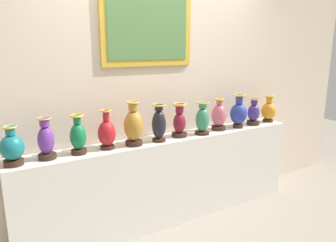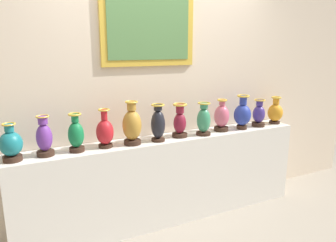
{
  "view_description": "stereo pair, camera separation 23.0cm",
  "coord_description": "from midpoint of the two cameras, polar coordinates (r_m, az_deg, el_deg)",
  "views": [
    {
      "loc": [
        -1.55,
        -2.6,
        1.77
      ],
      "look_at": [
        0.0,
        0.0,
        1.06
      ],
      "focal_mm": 33.8,
      "sensor_mm": 36.0,
      "label": 1
    },
    {
      "loc": [
        -1.35,
        -2.71,
        1.77
      ],
      "look_at": [
        0.0,
        0.0,
        1.06
      ],
      "focal_mm": 33.8,
      "sensor_mm": 36.0,
      "label": 2
    }
  ],
  "objects": [
    {
      "name": "ground_plane",
      "position": [
        3.5,
        1.96,
        -17.12
      ],
      "size": [
        11.68,
        11.68,
        0.0
      ],
      "primitive_type": "plane",
      "color": "gray"
    },
    {
      "name": "display_shelf",
      "position": [
        3.3,
        2.03,
        -10.47
      ],
      "size": [
        3.0,
        0.34,
        0.89
      ],
      "primitive_type": "cube",
      "color": "silver",
      "rests_on": "ground_plane"
    },
    {
      "name": "back_wall",
      "position": [
        3.24,
        0.19,
        9.75
      ],
      "size": [
        5.68,
        0.14,
        3.14
      ],
      "color": "beige",
      "rests_on": "ground_plane"
    },
    {
      "name": "vase_teal",
      "position": [
        2.73,
        -24.34,
        -3.93
      ],
      "size": [
        0.18,
        0.18,
        0.31
      ],
      "color": "#382319",
      "rests_on": "display_shelf"
    },
    {
      "name": "vase_violet",
      "position": [
        2.76,
        -19.21,
        -2.99
      ],
      "size": [
        0.14,
        0.14,
        0.34
      ],
      "color": "#382319",
      "rests_on": "display_shelf"
    },
    {
      "name": "vase_emerald",
      "position": [
        2.79,
        -14.01,
        -2.47
      ],
      "size": [
        0.13,
        0.13,
        0.34
      ],
      "color": "#382319",
      "rests_on": "display_shelf"
    },
    {
      "name": "vase_crimson",
      "position": [
        2.85,
        -9.07,
        -1.95
      ],
      "size": [
        0.16,
        0.16,
        0.35
      ],
      "color": "#382319",
      "rests_on": "display_shelf"
    },
    {
      "name": "vase_ochre",
      "position": [
        2.91,
        -4.27,
        -0.84
      ],
      "size": [
        0.18,
        0.18,
        0.41
      ],
      "color": "#382319",
      "rests_on": "display_shelf"
    },
    {
      "name": "vase_onyx",
      "position": [
        3.0,
        0.38,
        -0.53
      ],
      "size": [
        0.14,
        0.14,
        0.36
      ],
      "color": "#382319",
      "rests_on": "display_shelf"
    },
    {
      "name": "vase_burgundy",
      "position": [
        3.16,
        4.22,
        -0.22
      ],
      "size": [
        0.16,
        0.16,
        0.34
      ],
      "color": "#382319",
      "rests_on": "display_shelf"
    },
    {
      "name": "vase_jade",
      "position": [
        3.25,
        8.46,
        0.12
      ],
      "size": [
        0.15,
        0.15,
        0.34
      ],
      "color": "#382319",
      "rests_on": "display_shelf"
    },
    {
      "name": "vase_rose",
      "position": [
        3.45,
        11.54,
        0.7
      ],
      "size": [
        0.16,
        0.16,
        0.34
      ],
      "color": "#382319",
      "rests_on": "display_shelf"
    },
    {
      "name": "vase_cobalt",
      "position": [
        3.57,
        15.08,
        1.21
      ],
      "size": [
        0.19,
        0.19,
        0.38
      ],
      "color": "#382319",
      "rests_on": "display_shelf"
    },
    {
      "name": "vase_indigo",
      "position": [
        3.75,
        17.76,
        1.12
      ],
      "size": [
        0.14,
        0.14,
        0.31
      ],
      "color": "#382319",
      "rests_on": "display_shelf"
    },
    {
      "name": "vase_amber",
      "position": [
        3.96,
        20.37,
        1.53
      ],
      "size": [
        0.17,
        0.17,
        0.32
      ],
      "color": "#382319",
      "rests_on": "display_shelf"
    }
  ]
}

